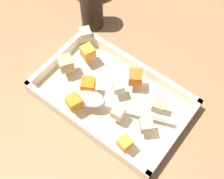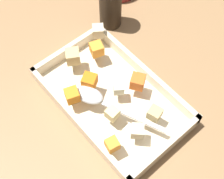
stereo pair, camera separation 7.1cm
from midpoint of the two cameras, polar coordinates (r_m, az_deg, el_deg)
The scene contains 15 objects.
ground_plane at distance 0.76m, azimuth -3.35°, elevation -1.83°, with size 4.00×4.00×0.00m, color #936D47.
baking_dish at distance 0.75m, azimuth -2.71°, elevation -1.90°, with size 0.36×0.22×0.05m.
carrot_chunk_rim_edge at distance 0.77m, azimuth -7.08°, elevation 6.55°, with size 0.03×0.03×0.03m, color orange.
carrot_chunk_heap_top at distance 0.65m, azimuth -0.79°, elevation -10.01°, with size 0.03×0.03×0.03m, color orange.
carrot_chunk_mid_right at distance 0.71m, azimuth -7.20°, elevation 0.58°, with size 0.03×0.03×0.03m, color orange.
carrot_chunk_mid_left at distance 0.70m, azimuth -9.83°, elevation -2.52°, with size 0.03×0.03×0.03m, color orange.
carrot_chunk_corner_se at distance 0.72m, azimuth 1.49°, elevation 1.97°, with size 0.03×0.03×0.03m, color orange.
potato_chunk_front_center at distance 0.71m, azimuth -1.71°, elevation 0.18°, with size 0.02×0.02×0.02m, color beige.
potato_chunk_center at distance 0.69m, azimuth 5.63°, elevation -3.17°, with size 0.03×0.03×0.03m, color tan.
potato_chunk_near_spoon at distance 0.80m, azimuth -7.48°, elevation 9.76°, with size 0.03×0.03×0.03m, color beige.
potato_chunk_back_center at distance 0.75m, azimuth -11.09°, elevation 4.48°, with size 0.03×0.03×0.03m, color tan.
potato_chunk_near_right at distance 0.68m, azimuth -1.92°, elevation -4.52°, with size 0.03×0.03×0.03m, color #E0CC89.
potato_chunk_under_handle at distance 0.67m, azimuth 3.22°, elevation -6.82°, with size 0.03×0.03×0.03m, color beige.
serving_spoon at distance 0.70m, azimuth -5.76°, elevation -2.23°, with size 0.22×0.11×0.02m.
pepper_mill at distance 0.84m, azimuth -6.30°, elevation 15.40°, with size 0.06×0.06×0.19m.
Camera 1 is at (0.23, -0.28, 0.67)m, focal length 50.29 mm.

